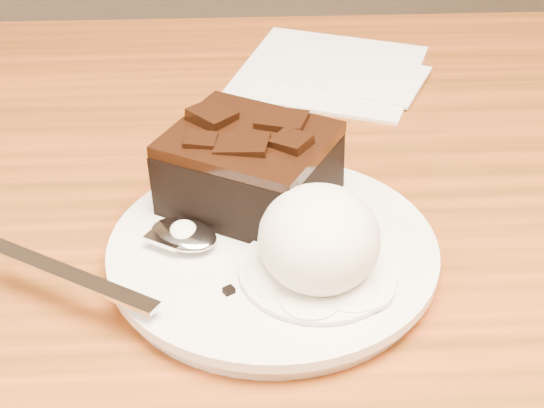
{
  "coord_description": "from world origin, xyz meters",
  "views": [
    {
      "loc": [
        -0.0,
        -0.4,
        1.08
      ],
      "look_at": [
        0.02,
        0.01,
        0.79
      ],
      "focal_mm": 55.41,
      "sensor_mm": 36.0,
      "label": 1
    }
  ],
  "objects_px": {
    "plate": "(273,256)",
    "spoon": "(184,237)",
    "brownie": "(250,172)",
    "ice_cream_scoop": "(319,239)",
    "napkin": "(329,70)"
  },
  "relations": [
    {
      "from": "plate",
      "to": "spoon",
      "type": "relative_size",
      "value": 1.15
    },
    {
      "from": "plate",
      "to": "brownie",
      "type": "height_order",
      "value": "brownie"
    },
    {
      "from": "ice_cream_scoop",
      "to": "spoon",
      "type": "height_order",
      "value": "ice_cream_scoop"
    },
    {
      "from": "ice_cream_scoop",
      "to": "spoon",
      "type": "bearing_deg",
      "value": 157.76
    },
    {
      "from": "plate",
      "to": "spoon",
      "type": "xyz_separation_m",
      "value": [
        -0.05,
        0.0,
        0.01
      ]
    },
    {
      "from": "plate",
      "to": "ice_cream_scoop",
      "type": "xyz_separation_m",
      "value": [
        0.02,
        -0.03,
        0.03
      ]
    },
    {
      "from": "napkin",
      "to": "plate",
      "type": "bearing_deg",
      "value": -103.21
    },
    {
      "from": "spoon",
      "to": "napkin",
      "type": "distance_m",
      "value": 0.29
    },
    {
      "from": "spoon",
      "to": "plate",
      "type": "bearing_deg",
      "value": -62.58
    },
    {
      "from": "plate",
      "to": "brownie",
      "type": "relative_size",
      "value": 2.09
    },
    {
      "from": "brownie",
      "to": "spoon",
      "type": "relative_size",
      "value": 0.55
    },
    {
      "from": "ice_cream_scoop",
      "to": "napkin",
      "type": "relative_size",
      "value": 0.49
    },
    {
      "from": "plate",
      "to": "napkin",
      "type": "bearing_deg",
      "value": 76.79
    },
    {
      "from": "ice_cream_scoop",
      "to": "plate",
      "type": "bearing_deg",
      "value": 131.57
    },
    {
      "from": "ice_cream_scoop",
      "to": "napkin",
      "type": "xyz_separation_m",
      "value": [
        0.04,
        0.3,
        -0.04
      ]
    }
  ]
}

